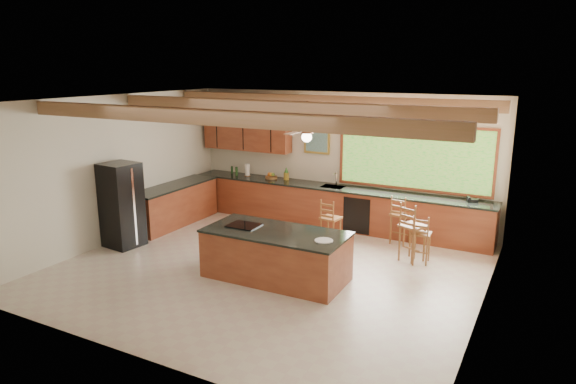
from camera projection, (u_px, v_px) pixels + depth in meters
The scene contains 9 objects.
ground at pixel (269, 269), 9.24m from camera, with size 7.20×7.20×0.00m, color beige.
room_shell at pixel (277, 142), 9.34m from camera, with size 7.27×6.54×3.02m.
counter_run at pixel (293, 206), 11.66m from camera, with size 7.12×3.10×1.22m.
island at pixel (276, 255), 8.75m from camera, with size 2.45×1.18×0.87m.
refrigerator at pixel (122, 205), 10.25m from camera, with size 0.73×0.71×1.70m.
bar_stool_a at pixel (330, 219), 10.18m from camera, with size 0.40×0.40×1.00m.
bar_stool_b at pixel (400, 216), 10.37m from camera, with size 0.42×0.42×1.03m.
bar_stool_c at pixel (412, 228), 9.41m from camera, with size 0.53×0.53×1.13m.
bar_stool_d at pixel (421, 235), 9.38m from camera, with size 0.36×0.36×0.93m.
Camera 1 is at (4.34, -7.47, 3.57)m, focal length 32.00 mm.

